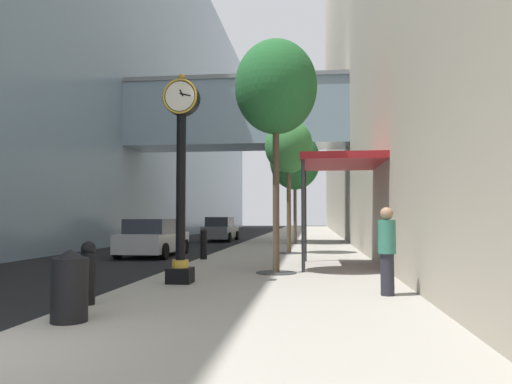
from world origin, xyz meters
name	(u,v)px	position (x,y,z in m)	size (l,w,h in m)	color
ground_plane	(251,241)	(0.00, 27.00, 0.00)	(110.00, 110.00, 0.00)	black
sidewalk_right	(299,239)	(3.08, 30.00, 0.07)	(6.16, 80.00, 0.14)	#9E998E
building_block_left	(110,73)	(-11.27, 29.94, 12.64)	(22.34, 80.00, 25.38)	#758EA8
street_clock	(181,167)	(1.08, 5.94, 2.81)	(0.84, 0.55, 4.86)	black
bollard_nearest	(88,271)	(0.23, 3.13, 0.71)	(0.26, 0.26, 1.09)	black
bollard_third	(181,249)	(0.23, 9.07, 0.71)	(0.26, 0.26, 1.09)	black
bollard_fourth	(204,243)	(0.23, 12.04, 0.71)	(0.26, 0.26, 1.09)	black
street_tree_near	(276,88)	(3.12, 8.16, 5.18)	(2.26, 2.26, 6.38)	#333335
street_tree_mid_near	(289,147)	(3.12, 15.18, 4.58)	(2.00, 2.00, 5.63)	#333335
street_tree_mid_far	(295,161)	(3.12, 22.21, 4.77)	(2.82, 2.82, 6.27)	#333335
trash_bin	(70,284)	(0.60, 1.80, 0.68)	(0.53, 0.53, 1.05)	black
pedestrian_walking	(387,248)	(5.53, 4.73, 1.04)	(0.37, 0.37, 1.70)	#23232D
storefront_awning	(339,164)	(4.92, 10.06, 3.28)	(2.40, 3.60, 3.30)	maroon
car_silver_near	(153,238)	(-2.52, 14.68, 0.76)	(2.09, 4.41, 1.56)	#B7BABF
car_grey_mid	(220,229)	(-2.10, 27.26, 0.79)	(1.98, 4.40, 1.62)	slate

